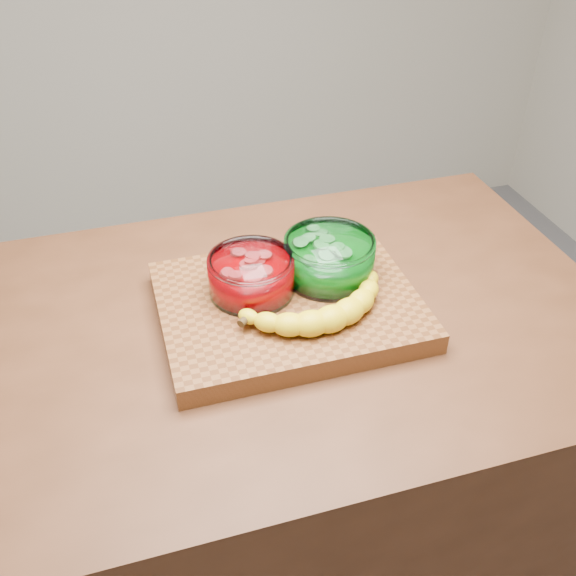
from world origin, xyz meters
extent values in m
plane|color=#5B5A5F|center=(0.00, 0.00, 0.00)|extent=(3.50, 3.50, 0.00)
cube|color=#522C18|center=(0.00, 0.00, 0.45)|extent=(1.20, 0.80, 0.90)
cube|color=brown|center=(0.00, 0.00, 0.92)|extent=(0.45, 0.35, 0.04)
cylinder|color=white|center=(-0.06, 0.03, 0.98)|extent=(0.15, 0.15, 0.07)
cylinder|color=#D10005|center=(-0.06, 0.03, 0.97)|extent=(0.13, 0.13, 0.04)
cylinder|color=#FF5052|center=(-0.06, 0.03, 0.99)|extent=(0.12, 0.12, 0.02)
cylinder|color=white|center=(0.09, 0.04, 0.98)|extent=(0.16, 0.16, 0.08)
cylinder|color=#0A8115|center=(0.09, 0.04, 0.97)|extent=(0.14, 0.14, 0.04)
cylinder|color=#5FC75E|center=(0.09, 0.04, 1.00)|extent=(0.14, 0.14, 0.02)
camera|label=1|loc=(-0.25, -0.85, 1.64)|focal=40.00mm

